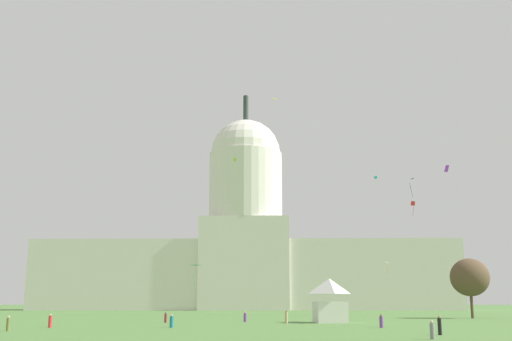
{
  "coord_description": "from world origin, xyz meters",
  "views": [
    {
      "loc": [
        3.65,
        -38.28,
        3.16
      ],
      "look_at": [
        0.08,
        91.78,
        30.81
      ],
      "focal_mm": 42.89,
      "sensor_mm": 36.0,
      "label": 1
    }
  ],
  "objects": [
    {
      "name": "kite_green_low",
      "position": [
        -8.56,
        59.05,
        8.02
      ],
      "size": [
        1.8,
        0.93,
        2.82
      ],
      "rotation": [
        0.0,
        0.0,
        3.06
      ],
      "color": "green"
    },
    {
      "name": "person_maroon_near_tent",
      "position": [
        -11.72,
        50.93,
        0.69
      ],
      "size": [
        0.5,
        0.5,
        1.49
      ],
      "rotation": [
        0.0,
        0.0,
        0.82
      ],
      "color": "maroon",
      "rests_on": "ground_plane"
    },
    {
      "name": "person_purple_back_center",
      "position": [
        -0.53,
        55.15,
        0.66
      ],
      "size": [
        0.46,
        0.46,
        1.49
      ],
      "rotation": [
        0.0,
        0.0,
        1.6
      ],
      "color": "#703D93",
      "rests_on": "ground_plane"
    },
    {
      "name": "person_black_front_left",
      "position": [
        19.06,
        20.47,
        0.81
      ],
      "size": [
        0.42,
        0.42,
        1.75
      ],
      "rotation": [
        0.0,
        0.0,
        3.38
      ],
      "color": "black",
      "rests_on": "ground_plane"
    },
    {
      "name": "person_red_back_left",
      "position": [
        -22.53,
        34.77,
        0.7
      ],
      "size": [
        0.58,
        0.58,
        1.56
      ],
      "rotation": [
        0.0,
        0.0,
        5.82
      ],
      "color": "red",
      "rests_on": "ground_plane"
    },
    {
      "name": "event_tent",
      "position": [
        11.8,
        52.06,
        3.14
      ],
      "size": [
        4.97,
        6.55,
        6.25
      ],
      "rotation": [
        0.0,
        0.0,
        0.08
      ],
      "color": "white",
      "rests_on": "ground_plane"
    },
    {
      "name": "capitol_building",
      "position": [
        -5.51,
        165.56,
        20.1
      ],
      "size": [
        137.2,
        24.7,
        73.25
      ],
      "color": "silver",
      "rests_on": "ground_plane"
    },
    {
      "name": "person_tan_lawn_far_left",
      "position": [
        5.48,
        48.96,
        0.81
      ],
      "size": [
        0.41,
        0.41,
        1.75
      ],
      "rotation": [
        0.0,
        0.0,
        1.51
      ],
      "color": "tan",
      "rests_on": "ground_plane"
    },
    {
      "name": "person_grey_near_tree_east",
      "position": [
        16.76,
        14.1,
        0.7
      ],
      "size": [
        0.48,
        0.48,
        1.53
      ],
      "rotation": [
        0.0,
        0.0,
        1.27
      ],
      "color": "gray",
      "rests_on": "ground_plane"
    },
    {
      "name": "person_purple_edge_east",
      "position": [
        16.31,
        35.7,
        0.7
      ],
      "size": [
        0.51,
        0.51,
        1.55
      ],
      "rotation": [
        0.0,
        0.0,
        0.21
      ],
      "color": "#703D93",
      "rests_on": "ground_plane"
    },
    {
      "name": "kite_lime_high",
      "position": [
        -5.94,
        114.27,
        38.04
      ],
      "size": [
        1.02,
        0.56,
        3.62
      ],
      "rotation": [
        0.0,
        0.0,
        5.16
      ],
      "color": "#8CD133"
    },
    {
      "name": "tree_east_far",
      "position": [
        39.06,
        74.14,
        7.17
      ],
      "size": [
        8.8,
        8.24,
        10.56
      ],
      "color": "brown",
      "rests_on": "ground_plane"
    },
    {
      "name": "kite_violet_mid",
      "position": [
        30.58,
        54.6,
        23.04
      ],
      "size": [
        0.73,
        0.54,
        1.17
      ],
      "rotation": [
        0.0,
        0.0,
        4.58
      ],
      "color": "purple"
    },
    {
      "name": "person_teal_front_right",
      "position": [
        -8.31,
        35.36,
        0.68
      ],
      "size": [
        0.56,
        0.56,
        1.51
      ],
      "rotation": [
        0.0,
        0.0,
        1.36
      ],
      "color": "#1E757A",
      "rests_on": "ground_plane"
    },
    {
      "name": "kite_gold_high",
      "position": [
        4.17,
        129.23,
        59.22
      ],
      "size": [
        1.47,
        1.19,
        0.23
      ],
      "rotation": [
        0.0,
        0.0,
        3.62
      ],
      "color": "gold"
    },
    {
      "name": "person_olive_near_tree_west",
      "position": [
        -24.01,
        26.6,
        0.72
      ],
      "size": [
        0.48,
        0.48,
        1.56
      ],
      "rotation": [
        0.0,
        0.0,
        5.81
      ],
      "color": "olive",
      "rests_on": "ground_plane"
    },
    {
      "name": "kite_red_mid",
      "position": [
        33.95,
        92.92,
        23.31
      ],
      "size": [
        0.95,
        0.29,
        3.21
      ],
      "rotation": [
        0.0,
        0.0,
        2.33
      ],
      "color": "red"
    },
    {
      "name": "kite_black_mid",
      "position": [
        36.52,
        105.74,
        30.72
      ],
      "size": [
        1.18,
        1.3,
        4.08
      ],
      "rotation": [
        0.0,
        0.0,
        5.1
      ],
      "color": "black"
    },
    {
      "name": "kite_white_low",
      "position": [
        34.38,
        129.96,
        12.65
      ],
      "size": [
        1.58,
        1.22,
        2.74
      ],
      "rotation": [
        0.0,
        0.0,
        3.51
      ],
      "color": "white"
    },
    {
      "name": "kite_cyan_mid",
      "position": [
        29.77,
        113.69,
        33.53
      ],
      "size": [
        0.79,
        0.83,
        0.71
      ],
      "rotation": [
        0.0,
        0.0,
        4.66
      ],
      "color": "#33BCDB"
    }
  ]
}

